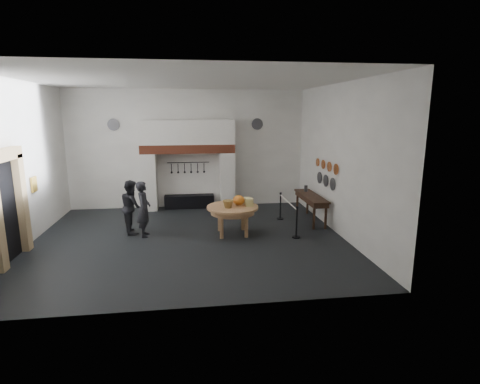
{
  "coord_description": "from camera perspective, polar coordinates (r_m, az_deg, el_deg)",
  "views": [
    {
      "loc": [
        0.05,
        -10.57,
        3.65
      ],
      "look_at": [
        1.5,
        0.09,
        1.35
      ],
      "focal_mm": 28.0,
      "sensor_mm": 36.0,
      "label": 1
    }
  ],
  "objects": [
    {
      "name": "wall_back",
      "position": [
        14.64,
        -7.94,
        6.46
      ],
      "size": [
        9.0,
        0.02,
        4.5
      ],
      "primitive_type": "cube",
      "color": "white",
      "rests_on": "floor"
    },
    {
      "name": "cheese_block_big",
      "position": [
        11.27,
        1.41,
        -1.56
      ],
      "size": [
        0.22,
        0.22,
        0.24
      ],
      "primitive_type": "cube",
      "color": "#DDD684",
      "rests_on": "work_table"
    },
    {
      "name": "visitor_near",
      "position": [
        11.48,
        -14.46,
        -2.52
      ],
      "size": [
        0.42,
        0.62,
        1.67
      ],
      "primitive_type": "imported",
      "rotation": [
        0.0,
        0.0,
        1.61
      ],
      "color": "black",
      "rests_on": "floor"
    },
    {
      "name": "pewter_plate_right",
      "position": [
        13.13,
        12.02,
        2.15
      ],
      "size": [
        0.03,
        0.4,
        0.4
      ],
      "primitive_type": "cylinder",
      "rotation": [
        0.0,
        1.57,
        0.0
      ],
      "color": "#4C4C51",
      "rests_on": "wall_right"
    },
    {
      "name": "wall_left",
      "position": [
        11.6,
        -30.82,
        3.43
      ],
      "size": [
        0.02,
        8.0,
        4.5
      ],
      "primitive_type": "cube",
      "color": "white",
      "rests_on": "floor"
    },
    {
      "name": "pewter_plate_mid",
      "position": [
        12.58,
        12.93,
        1.68
      ],
      "size": [
        0.03,
        0.4,
        0.4
      ],
      "primitive_type": "cylinder",
      "rotation": [
        0.0,
        1.57,
        0.0
      ],
      "color": "#4C4C51",
      "rests_on": "wall_right"
    },
    {
      "name": "bread_loaf",
      "position": [
        11.59,
        -1.84,
        -1.46
      ],
      "size": [
        0.31,
        0.18,
        0.13
      ],
      "primitive_type": "ellipsoid",
      "color": "olive",
      "rests_on": "work_table"
    },
    {
      "name": "copper_pan_c",
      "position": [
        12.78,
        12.56,
        4.13
      ],
      "size": [
        0.03,
        0.3,
        0.3
      ],
      "primitive_type": "cylinder",
      "rotation": [
        0.0,
        1.57,
        0.0
      ],
      "color": "#C6662D",
      "rests_on": "wall_right"
    },
    {
      "name": "visitor_far",
      "position": [
        11.92,
        -16.15,
        -2.15
      ],
      "size": [
        0.83,
        0.94,
        1.64
      ],
      "primitive_type": "imported",
      "rotation": [
        0.0,
        0.0,
        1.87
      ],
      "color": "black",
      "rests_on": "floor"
    },
    {
      "name": "wall_right",
      "position": [
        11.56,
        15.03,
        4.69
      ],
      "size": [
        0.02,
        8.0,
        4.5
      ],
      "primitive_type": "cube",
      "color": "white",
      "rests_on": "floor"
    },
    {
      "name": "copper_pan_b",
      "position": [
        12.27,
        13.44,
        3.77
      ],
      "size": [
        0.03,
        0.32,
        0.32
      ],
      "primitive_type": "cylinder",
      "rotation": [
        0.0,
        1.57,
        0.0
      ],
      "color": "#C6662D",
      "rests_on": "wall_right"
    },
    {
      "name": "copper_pan_d",
      "position": [
        13.29,
        11.75,
        4.46
      ],
      "size": [
        0.03,
        0.28,
        0.28
      ],
      "primitive_type": "cylinder",
      "rotation": [
        0.0,
        1.57,
        0.0
      ],
      "color": "#C6662D",
      "rests_on": "wall_right"
    },
    {
      "name": "pewter_jug",
      "position": [
        13.42,
        10.0,
        0.53
      ],
      "size": [
        0.12,
        0.12,
        0.22
      ],
      "primitive_type": "cylinder",
      "color": "#46464B",
      "rests_on": "side_table"
    },
    {
      "name": "ceiling",
      "position": [
        10.61,
        -8.33,
        16.54
      ],
      "size": [
        9.0,
        8.0,
        0.02
      ],
      "primitive_type": "cube",
      "color": "silver",
      "rests_on": "wall_back"
    },
    {
      "name": "door_jamb_far",
      "position": [
        11.43,
        -30.34,
        -1.48
      ],
      "size": [
        0.22,
        0.3,
        2.6
      ],
      "primitive_type": "cube",
      "color": "tan",
      "rests_on": "floor"
    },
    {
      "name": "hearth_brick_band",
      "position": [
        14.29,
        -7.95,
        6.57
      ],
      "size": [
        3.5,
        0.72,
        0.32
      ],
      "primitive_type": "cube",
      "color": "#9E442B",
      "rests_on": "chimney_pier_left"
    },
    {
      "name": "barrier_post_near",
      "position": [
        11.19,
        8.62,
        -4.7
      ],
      "size": [
        0.05,
        0.05,
        0.9
      ],
      "primitive_type": "cylinder",
      "color": "black",
      "rests_on": "floor"
    },
    {
      "name": "wicker_basket",
      "position": [
        11.09,
        -1.83,
        -1.84
      ],
      "size": [
        0.33,
        0.33,
        0.22
      ],
      "primitive_type": "cone",
      "rotation": [
        3.14,
        0.0,
        -0.04
      ],
      "color": "olive",
      "rests_on": "work_table"
    },
    {
      "name": "pumpkin",
      "position": [
        11.36,
        -0.2,
        -1.26
      ],
      "size": [
        0.36,
        0.36,
        0.31
      ],
      "primitive_type": "ellipsoid",
      "color": "orange",
      "rests_on": "work_table"
    },
    {
      "name": "work_table",
      "position": [
        11.29,
        -1.14,
        -2.35
      ],
      "size": [
        1.62,
        1.62,
        0.07
      ],
      "primitive_type": "cylinder",
      "rotation": [
        0.0,
        0.0,
        -0.04
      ],
      "color": "tan",
      "rests_on": "floor"
    },
    {
      "name": "wall_front",
      "position": [
        6.72,
        -8.0,
        -0.08
      ],
      "size": [
        9.0,
        0.02,
        4.5
      ],
      "primitive_type": "cube",
      "color": "white",
      "rests_on": "floor"
    },
    {
      "name": "wall_plaque",
      "position": [
        12.4,
        -28.88,
        1.04
      ],
      "size": [
        0.05,
        0.34,
        0.44
      ],
      "primitive_type": "cube",
      "color": "gold",
      "rests_on": "wall_left"
    },
    {
      "name": "pewter_plate_left",
      "position": [
        12.03,
        13.92,
        1.17
      ],
      "size": [
        0.03,
        0.4,
        0.4
      ],
      "primitive_type": "cylinder",
      "rotation": [
        0.0,
        1.57,
        0.0
      ],
      "color": "#4C4C51",
      "rests_on": "wall_right"
    },
    {
      "name": "barrier_rope",
      "position": [
        12.01,
        7.35,
        -1.52
      ],
      "size": [
        0.04,
        2.0,
        0.04
      ],
      "primitive_type": "cylinder",
      "rotation": [
        1.57,
        0.0,
        0.0
      ],
      "color": "white",
      "rests_on": "barrier_post_near"
    },
    {
      "name": "barrier_post_far",
      "position": [
        13.05,
        6.17,
        -2.21
      ],
      "size": [
        0.05,
        0.05,
        0.9
      ],
      "primitive_type": "cylinder",
      "color": "black",
      "rests_on": "floor"
    },
    {
      "name": "cheese_block_small",
      "position": [
        11.56,
        1.08,
        -1.32
      ],
      "size": [
        0.18,
        0.18,
        0.2
      ],
      "primitive_type": "cube",
      "color": "#E9D88B",
      "rests_on": "work_table"
    },
    {
      "name": "pewter_plate_back_left",
      "position": [
        14.8,
        -18.71,
        9.7
      ],
      "size": [
        0.44,
        0.03,
        0.44
      ],
      "primitive_type": "cylinder",
      "rotation": [
        1.57,
        0.0,
        0.0
      ],
      "color": "#4C4C51",
      "rests_on": "wall_back"
    },
    {
      "name": "pewter_plate_back_right",
      "position": [
        14.78,
        2.65,
        10.31
      ],
      "size": [
        0.44,
        0.03,
        0.44
      ],
      "primitive_type": "cylinder",
      "rotation": [
        1.57,
        0.0,
        0.0
      ],
      "color": "#4C4C51",
      "rests_on": "wall_back"
    },
    {
      "name": "utensil_rail",
      "position": [
        14.62,
        -7.88,
        4.48
      ],
      "size": [
        1.6,
        0.02,
        0.02
      ],
      "primitive_type": "cylinder",
      "rotation": [
        0.0,
        1.57,
        0.0
      ],
      "color": "black",
      "rests_on": "wall_back"
    },
    {
      "name": "side_table",
      "position": [
        12.89,
        10.78,
        -0.61
      ],
      "size": [
        0.55,
        2.2,
        0.06
      ],
      "primitive_type": "cube",
      "color": "#361F13",
      "rests_on": "floor"
    },
    {
      "name": "floor",
      "position": [
        11.19,
        -7.62,
        -7.09
      ],
      "size": [
        9.0,
        8.0,
        0.02
      ],
      "primitive_type": "cube",
      "color": "black",
      "rests_on": "ground"
    },
    {
      "name": "door_lintel",
      "position": [
        10.6,
        -32.53,
        4.77
      ],
      "size": [
        0.22,
        1.7,
        0.3
      ],
      "primitive_type": "cube",
      "color": "tan",
      "rests_on": "door_jamb_near"
    },
    {
      "name": "door_recess",
      "position": [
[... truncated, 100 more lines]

